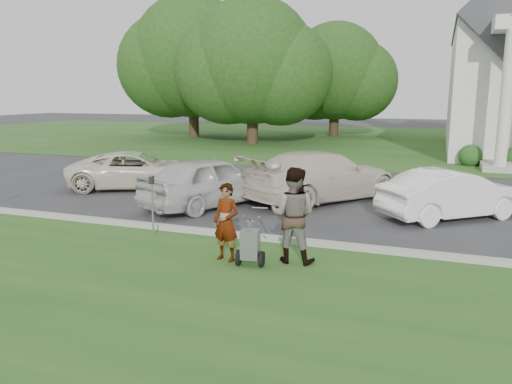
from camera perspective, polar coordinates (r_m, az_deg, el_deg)
The scene contains 15 objects.
ground at distance 11.38m, azimuth -1.59°, elevation -6.21°, with size 120.00×120.00×0.00m, color #333335.
grass_strip at distance 8.83m, azimuth -8.97°, elevation -11.60°, with size 80.00×7.00×0.01m, color #24551D.
church_lawn at distance 37.45m, azimuth 13.96°, elevation 5.71°, with size 80.00×30.00×0.01m, color #24551D.
curb at distance 11.85m, azimuth -0.61°, elevation -5.11°, with size 80.00×0.18×0.15m, color #9E9E93.
tree_left at distance 34.30m, azimuth -0.44°, elevation 14.10°, with size 10.63×8.40×9.71m.
tree_far at distance 39.50m, azimuth -7.29°, elevation 14.49°, with size 11.64×9.20×10.73m.
tree_back at distance 40.89m, azimuth 9.03°, elevation 12.97°, with size 9.61×7.60×8.89m.
striping_cart at distance 9.99m, azimuth -0.66°, elevation -6.10°, with size 0.59×1.13×1.01m.
person_left at distance 10.22m, azimuth -3.43°, elevation -3.55°, with size 0.59×0.39×1.61m, color #999999.
person_right at distance 10.11m, azimuth 4.25°, elevation -2.71°, with size 0.95×0.74×1.96m, color #999999.
parking_meter_near at distance 12.15m, azimuth -11.78°, elevation -0.70°, with size 0.11×0.10×1.50m.
car_a at distance 18.61m, azimuth -13.52°, elevation 2.45°, with size 2.20×4.78×1.33m, color beige.
car_b at distance 15.26m, azimuth -5.24°, elevation 1.25°, with size 1.83×4.55×1.55m, color silver.
car_c at distance 16.19m, azimuth 7.54°, elevation 1.87°, with size 2.24×5.52×1.60m, color beige.
car_d at distance 14.74m, azimuth 21.52°, elevation -0.23°, with size 1.44×4.12×1.36m, color white.
Camera 1 is at (4.04, -10.08, 3.42)m, focal length 35.00 mm.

